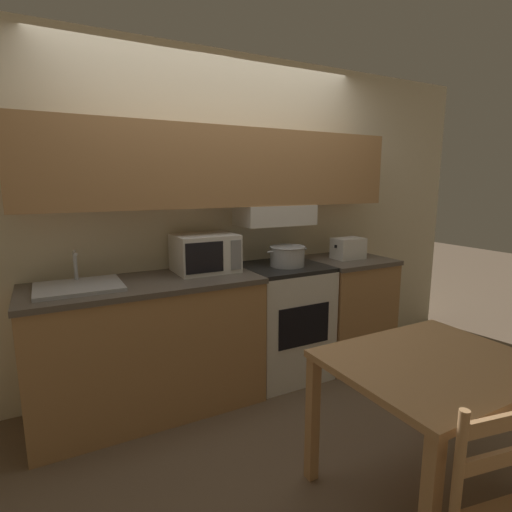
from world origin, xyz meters
The scene contains 10 objects.
ground_plane centered at (0.00, 0.00, 0.00)m, with size 16.00×16.00×0.00m, color brown.
wall_back centered at (0.01, -0.06, 1.44)m, with size 5.22×0.38×2.55m.
lower_counter_main centered at (-0.65, -0.31, 0.46)m, with size 1.53×0.64×0.92m.
lower_counter_right_stub centered at (1.09, -0.31, 0.46)m, with size 0.66×0.64×0.92m.
stove_range centered at (0.44, -0.30, 0.46)m, with size 0.64×0.61×0.92m.
cooking_pot centered at (0.45, -0.34, 1.00)m, with size 0.36×0.28×0.16m.
microwave centered at (-0.19, -0.21, 1.06)m, with size 0.44×0.37×0.28m.
toaster centered at (1.08, -0.33, 1.01)m, with size 0.28×0.18×0.18m.
sink_basin centered at (-1.06, -0.31, 0.94)m, with size 0.51×0.42×0.22m.
dining_table centered at (0.38, -1.76, 0.62)m, with size 0.97×0.80×0.73m.
Camera 1 is at (-1.22, -2.94, 1.57)m, focal length 28.00 mm.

